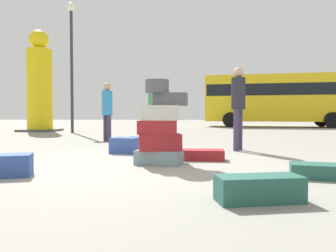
# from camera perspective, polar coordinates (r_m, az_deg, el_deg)

# --- Properties ---
(ground_plane) EXTENTS (80.00, 80.00, 0.00)m
(ground_plane) POSITION_cam_1_polar(r_m,az_deg,el_deg) (5.19, -4.07, -6.59)
(ground_plane) COLOR gray
(suitcase_tower) EXTENTS (0.82, 0.65, 1.31)m
(suitcase_tower) POSITION_cam_1_polar(r_m,az_deg,el_deg) (5.10, -1.32, -0.44)
(suitcase_tower) COLOR gray
(suitcase_tower) RESTS_ON ground
(suitcase_maroon_foreground_near) EXTENTS (0.70, 0.39, 0.18)m
(suitcase_maroon_foreground_near) POSITION_cam_1_polar(r_m,az_deg,el_deg) (5.61, 6.17, -5.02)
(suitcase_maroon_foreground_near) COLOR maroon
(suitcase_maroon_foreground_near) RESTS_ON ground
(suitcase_teal_behind_tower) EXTENTS (0.81, 0.47, 0.23)m
(suitcase_teal_behind_tower) POSITION_cam_1_polar(r_m,az_deg,el_deg) (3.07, 15.61, -10.51)
(suitcase_teal_behind_tower) COLOR #26594C
(suitcase_teal_behind_tower) RESTS_ON ground
(suitcase_navy_upright_blue) EXTENTS (0.62, 0.55, 0.31)m
(suitcase_navy_upright_blue) POSITION_cam_1_polar(r_m,az_deg,el_deg) (6.62, -7.39, -3.35)
(suitcase_navy_upright_blue) COLOR #334F99
(suitcase_navy_upright_blue) RESTS_ON ground
(suitcase_navy_white_trunk) EXTENTS (0.87, 0.66, 0.28)m
(suitcase_navy_white_trunk) POSITION_cam_1_polar(r_m,az_deg,el_deg) (7.51, -3.28, -2.84)
(suitcase_navy_white_trunk) COLOR #334F99
(suitcase_navy_white_trunk) RESTS_ON ground
(suitcase_teal_left_side) EXTENTS (0.60, 0.47, 0.18)m
(suitcase_teal_left_side) POSITION_cam_1_polar(r_m,az_deg,el_deg) (4.40, 24.10, -7.16)
(suitcase_teal_left_side) COLOR #26594C
(suitcase_teal_left_side) RESTS_ON ground
(suitcase_navy_foreground_far) EXTENTS (0.68, 0.53, 0.28)m
(suitcase_navy_foreground_far) POSITION_cam_1_polar(r_m,az_deg,el_deg) (4.58, -26.44, -6.20)
(suitcase_navy_foreground_far) COLOR #334F99
(suitcase_navy_foreground_far) RESTS_ON ground
(person_bearded_onlooker) EXTENTS (0.30, 0.30, 1.67)m
(person_bearded_onlooker) POSITION_cam_1_polar(r_m,az_deg,el_deg) (9.44, -10.59, 3.28)
(person_bearded_onlooker) COLOR #3F334C
(person_bearded_onlooker) RESTS_ON ground
(person_tourist_with_camera) EXTENTS (0.30, 0.34, 1.71)m
(person_tourist_with_camera) POSITION_cam_1_polar(r_m,az_deg,el_deg) (10.44, -2.67, 3.42)
(person_tourist_with_camera) COLOR black
(person_tourist_with_camera) RESTS_ON ground
(person_passerby_in_red) EXTENTS (0.30, 0.32, 1.78)m
(person_passerby_in_red) POSITION_cam_1_polar(r_m,az_deg,el_deg) (7.16, 12.17, 4.32)
(person_passerby_in_red) COLOR #3F334C
(person_passerby_in_red) RESTS_ON ground
(yellow_dummy_statue) EXTENTS (1.56, 1.56, 4.59)m
(yellow_dummy_statue) POSITION_cam_1_polar(r_m,az_deg,el_deg) (16.04, -21.52, 6.47)
(yellow_dummy_statue) COLOR yellow
(yellow_dummy_statue) RESTS_ON ground
(parked_bus) EXTENTS (8.96, 3.59, 3.15)m
(parked_bus) POSITION_cam_1_polar(r_m,az_deg,el_deg) (21.32, 18.58, 4.79)
(parked_bus) COLOR yellow
(parked_bus) RESTS_ON ground
(lamp_post) EXTENTS (0.36, 0.36, 5.40)m
(lamp_post) POSITION_cam_1_polar(r_m,az_deg,el_deg) (14.51, -16.51, 13.14)
(lamp_post) COLOR #333338
(lamp_post) RESTS_ON ground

